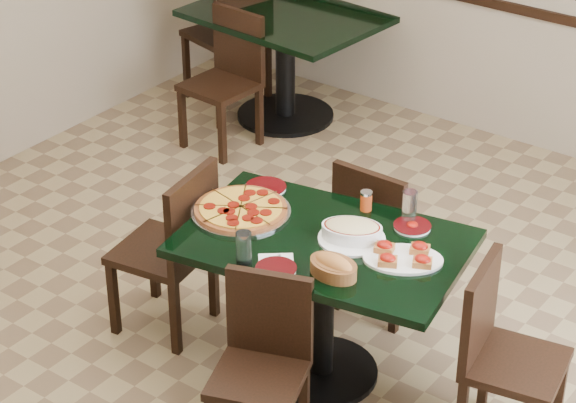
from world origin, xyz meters
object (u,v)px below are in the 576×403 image
Objects in this scene: bruschetta_platter at (403,256)px; back_chair_left at (234,27)px; back_table at (285,46)px; chair_right at (500,347)px; back_chair_near at (228,72)px; bread_basket at (333,267)px; chair_far at (378,232)px; chair_near at (263,356)px; pepperoni_pizza at (241,209)px; chair_left at (175,243)px; main_table at (323,274)px; lasagna_casserole at (352,231)px.

back_chair_left is at bearing 110.76° from bruschetta_platter.
back_table is 3.34m from chair_right.
bruschetta_platter reaches higher than back_table.
back_chair_near reaches higher than bruschetta_platter.
bruschetta_platter is (-0.46, -0.04, 0.30)m from chair_right.
chair_right reaches higher than back_table.
chair_far is at bearing 113.76° from bread_basket.
back_chair_left is 2.40× the size of bruschetta_platter.
back_table is 2.34m from chair_far.
chair_right is 0.55m from bruschetta_platter.
chair_near is at bearing -150.49° from bruschetta_platter.
bread_basket reaches higher than pepperoni_pizza.
back_table is at bearing 85.62° from back_chair_near.
bruschetta_platter is at bearing 85.23° from chair_right.
bread_basket is (2.42, -2.35, 0.22)m from back_chair_left.
chair_left reaches higher than back_table.
chair_far is at bearing 99.65° from bruschetta_platter.
bread_basket is at bearing 60.21° from back_chair_left.
chair_right is (0.91, -0.48, -0.00)m from chair_far.
back_chair_near is 2.77m from bruschetta_platter.
lasagna_casserole is (0.10, 0.07, 0.23)m from main_table.
lasagna_casserole is (0.54, 0.10, 0.03)m from pepperoni_pizza.
chair_right is at bearing 30.83° from bread_basket.
back_chair_left reaches higher than chair_right.
back_chair_left is at bearing 46.06° from chair_right.
bruschetta_platter reaches higher than chair_near.
pepperoni_pizza is (0.34, 0.08, 0.27)m from chair_left.
chair_left reaches higher than lasagna_casserole.
chair_near is 1.74× the size of pepperoni_pizza.
bruschetta_platter is (2.59, -2.08, 0.21)m from back_chair_left.
back_chair_left is (-2.27, 2.64, 0.13)m from chair_near.
back_table is 1.44× the size of chair_left.
chair_right is 2.68× the size of lasagna_casserole.
chair_right is at bearing 152.05° from chair_far.
back_chair_near reaches higher than chair_far.
main_table is at bearing 60.50° from back_chair_left.
chair_left reaches higher than chair_right.
chair_left reaches higher than main_table.
back_table is at bearing 105.48° from bruschetta_platter.
pepperoni_pizza is at bearing 174.69° from main_table.
chair_left is 0.89× the size of back_chair_left.
chair_far is 2.09m from back_chair_near.
back_chair_near is at bearing -93.73° from back_table.
main_table is 0.79m from chair_left.
back_chair_left is (-2.15, 1.56, 0.10)m from chair_far.
chair_far reaches higher than bread_basket.
chair_far is (1.73, -1.57, -0.05)m from back_table.
chair_far is 0.85× the size of back_chair_left.
back_chair_near is (-1.80, 1.06, 0.02)m from chair_far.
back_chair_left is (-2.22, 2.14, -0.00)m from main_table.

